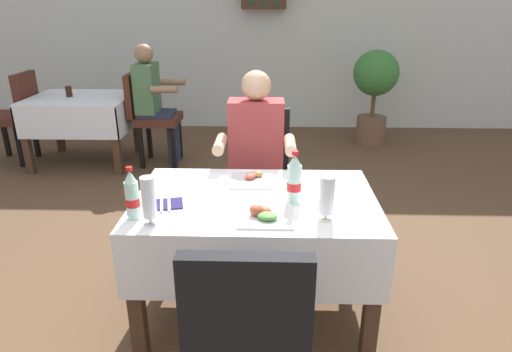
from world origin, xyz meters
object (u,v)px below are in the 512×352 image
(plate_near_camera, at_px, (264,215))
(beer_glass_left, at_px, (149,201))
(chair_near_camera_side, at_px, (248,332))
(cola_bottle_secondary, at_px, (132,196))
(beer_glass_middle, at_px, (327,197))
(background_patron, at_px, (153,98))
(background_chair_left, at_px, (15,112))
(cola_bottle_primary, at_px, (294,180))
(background_table_tumbler, at_px, (69,91))
(chair_far_diner_seat, at_px, (259,172))
(background_chair_right, at_px, (150,113))
(potted_plant_corner, at_px, (375,86))
(main_dining_table, at_px, (255,226))
(background_dining_table, at_px, (82,113))
(plate_far_diner, at_px, (252,179))
(seated_diner_far, at_px, (256,156))
(napkin_cutlery_set, at_px, (165,204))

(plate_near_camera, height_order, beer_glass_left, beer_glass_left)
(chair_near_camera_side, relative_size, plate_near_camera, 3.76)
(cola_bottle_secondary, bearing_deg, beer_glass_middle, 0.61)
(cola_bottle_secondary, bearing_deg, background_patron, 102.09)
(beer_glass_middle, distance_m, background_chair_left, 4.05)
(cola_bottle_primary, xyz_separation_m, background_table_tumbler, (-2.22, 2.55, -0.06))
(chair_far_diner_seat, relative_size, chair_near_camera_side, 1.00)
(background_chair_right, bearing_deg, cola_bottle_secondary, -76.94)
(background_chair_right, distance_m, potted_plant_corner, 2.66)
(main_dining_table, distance_m, beer_glass_left, 0.62)
(chair_far_diner_seat, bearing_deg, background_dining_table, 138.49)
(plate_far_diner, bearing_deg, cola_bottle_secondary, -138.45)
(plate_near_camera, height_order, cola_bottle_primary, cola_bottle_primary)
(plate_near_camera, distance_m, cola_bottle_primary, 0.25)
(seated_diner_far, distance_m, background_chair_right, 2.16)
(plate_near_camera, height_order, background_chair_left, background_chair_left)
(seated_diner_far, xyz_separation_m, potted_plant_corner, (1.35, 2.63, -0.00))
(background_table_tumbler, bearing_deg, chair_far_diner_seat, -39.97)
(seated_diner_far, bearing_deg, potted_plant_corner, 62.84)
(beer_glass_middle, xyz_separation_m, background_dining_table, (-2.25, 2.74, -0.29))
(background_dining_table, height_order, background_chair_left, background_chair_left)
(beer_glass_left, distance_m, napkin_cutlery_set, 0.23)
(chair_near_camera_side, distance_m, potted_plant_corner, 4.33)
(beer_glass_middle, xyz_separation_m, background_chair_left, (-2.98, 2.74, -0.29))
(background_chair_right, bearing_deg, beer_glass_left, -75.40)
(main_dining_table, xyz_separation_m, background_chair_right, (-1.19, 2.50, -0.00))
(chair_far_diner_seat, bearing_deg, beer_glass_middle, -72.30)
(background_dining_table, distance_m, background_table_tumbler, 0.25)
(seated_diner_far, bearing_deg, napkin_cutlery_set, -118.13)
(seated_diner_far, height_order, potted_plant_corner, seated_diner_far)
(background_patron, bearing_deg, plate_near_camera, -66.38)
(seated_diner_far, relative_size, background_chair_left, 1.30)
(background_chair_left, bearing_deg, plate_far_diner, -40.98)
(background_table_tumbler, bearing_deg, plate_near_camera, -52.75)
(beer_glass_left, bearing_deg, plate_far_diner, 50.40)
(cola_bottle_primary, distance_m, background_table_tumbler, 3.38)
(main_dining_table, xyz_separation_m, napkin_cutlery_set, (-0.44, -0.10, 0.17))
(cola_bottle_primary, bearing_deg, beer_glass_left, -159.02)
(seated_diner_far, relative_size, beer_glass_middle, 5.86)
(plate_far_diner, height_order, background_chair_right, background_chair_right)
(beer_glass_left, xyz_separation_m, background_chair_right, (-0.73, 2.80, -0.28))
(background_patron, xyz_separation_m, potted_plant_corner, (2.47, 0.82, -0.00))
(cola_bottle_primary, relative_size, background_chair_right, 0.28)
(plate_far_diner, relative_size, beer_glass_left, 1.02)
(chair_near_camera_side, xyz_separation_m, plate_near_camera, (0.05, 0.57, 0.19))
(beer_glass_middle, distance_m, background_chair_right, 3.15)
(cola_bottle_secondary, height_order, napkin_cutlery_set, cola_bottle_secondary)
(plate_far_diner, height_order, cola_bottle_secondary, cola_bottle_secondary)
(beer_glass_left, bearing_deg, napkin_cutlery_set, 84.11)
(chair_far_diner_seat, relative_size, cola_bottle_secondary, 3.83)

